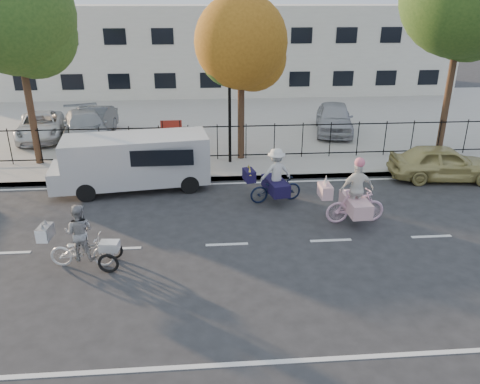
{
  "coord_description": "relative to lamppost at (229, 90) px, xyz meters",
  "views": [
    {
      "loc": [
        -0.55,
        -11.64,
        6.45
      ],
      "look_at": [
        0.47,
        1.2,
        1.1
      ],
      "focal_mm": 35.0,
      "sensor_mm": 36.0,
      "label": 1
    }
  ],
  "objects": [
    {
      "name": "lot_car_d",
      "position": [
        5.51,
        4.23,
        -2.23
      ],
      "size": [
        2.61,
        4.6,
        1.47
      ],
      "primitive_type": "imported",
      "rotation": [
        0.0,
        0.0,
        -0.21
      ],
      "color": "#AAABB2",
      "rests_on": "parking_lot"
    },
    {
      "name": "lamppost",
      "position": [
        0.0,
        0.0,
        0.0
      ],
      "size": [
        0.36,
        0.36,
        4.33
      ],
      "color": "black",
      "rests_on": "sidewalk"
    },
    {
      "name": "building",
      "position": [
        -0.5,
        18.2,
        -0.11
      ],
      "size": [
        34.0,
        10.0,
        6.0
      ],
      "primitive_type": "cube",
      "color": "silver",
      "rests_on": "ground"
    },
    {
      "name": "zebra_trike",
      "position": [
        -4.27,
        -7.63,
        -2.44
      ],
      "size": [
        2.03,
        0.82,
        1.73
      ],
      "rotation": [
        0.0,
        0.0,
        1.48
      ],
      "color": "silver",
      "rests_on": "ground"
    },
    {
      "name": "white_van",
      "position": [
        -3.58,
        -2.3,
        -2.03
      ],
      "size": [
        5.72,
        2.51,
        1.96
      ],
      "rotation": [
        0.0,
        0.0,
        0.13
      ],
      "color": "silver",
      "rests_on": "ground"
    },
    {
      "name": "parking_lot",
      "position": [
        -0.5,
        8.2,
        -3.04
      ],
      "size": [
        60.0,
        15.6,
        0.15
      ],
      "primitive_type": "cube",
      "color": "#A8A399",
      "rests_on": "ground"
    },
    {
      "name": "ground",
      "position": [
        -0.5,
        -6.8,
        -3.11
      ],
      "size": [
        120.0,
        120.0,
        0.0
      ],
      "primitive_type": "plane",
      "color": "#333334"
    },
    {
      "name": "sidewalk",
      "position": [
        -0.5,
        -0.7,
        -3.04
      ],
      "size": [
        60.0,
        2.2,
        0.15
      ],
      "primitive_type": "cube",
      "color": "#A8A399",
      "rests_on": "ground"
    },
    {
      "name": "iron_fence",
      "position": [
        -0.5,
        0.4,
        -2.21
      ],
      "size": [
        58.0,
        0.06,
        1.5
      ],
      "primitive_type": null,
      "color": "black",
      "rests_on": "sidewalk"
    },
    {
      "name": "tree_mid",
      "position": [
        0.64,
        0.56,
        1.58
      ],
      "size": [
        3.67,
        3.66,
        6.71
      ],
      "color": "#442D1D",
      "rests_on": "ground"
    },
    {
      "name": "pedestrian",
      "position": [
        -4.08,
        -0.56,
        -2.16
      ],
      "size": [
        0.63,
        0.46,
        1.6
      ],
      "primitive_type": "imported",
      "rotation": [
        0.0,
        0.0,
        3.27
      ],
      "color": "black",
      "rests_on": "sidewalk"
    },
    {
      "name": "tree_west",
      "position": [
        -7.73,
        0.56,
        2.57
      ],
      "size": [
        4.42,
        4.42,
        8.11
      ],
      "color": "#442D1D",
      "rests_on": "ground"
    },
    {
      "name": "lot_car_b",
      "position": [
        -8.9,
        4.26,
        -2.36
      ],
      "size": [
        2.88,
        4.69,
        1.21
      ],
      "primitive_type": "imported",
      "rotation": [
        0.0,
        0.0,
        0.21
      ],
      "color": "silver",
      "rests_on": "parking_lot"
    },
    {
      "name": "lot_car_c",
      "position": [
        -6.41,
        4.25,
        -2.27
      ],
      "size": [
        1.79,
        4.33,
        1.39
      ],
      "primitive_type": "imported",
      "rotation": [
        0.0,
        0.0,
        -0.08
      ],
      "color": "#44474B",
      "rests_on": "parking_lot"
    },
    {
      "name": "unicorn_bike",
      "position": [
        3.48,
        -5.68,
        -2.33
      ],
      "size": [
        2.09,
        1.45,
        2.11
      ],
      "rotation": [
        0.0,
        0.0,
        1.61
      ],
      "color": "#FFC2E0",
      "rests_on": "ground"
    },
    {
      "name": "bull_bike",
      "position": [
        1.29,
        -3.87,
        -2.36
      ],
      "size": [
        2.08,
        1.45,
        1.88
      ],
      "rotation": [
        0.0,
        0.0,
        1.77
      ],
      "color": "black",
      "rests_on": "ground"
    },
    {
      "name": "gold_sedan",
      "position": [
        7.98,
        -2.3,
        -2.44
      ],
      "size": [
        4.1,
        1.99,
        1.35
      ],
      "primitive_type": "imported",
      "rotation": [
        0.0,
        0.0,
        1.47
      ],
      "color": "tan",
      "rests_on": "ground"
    },
    {
      "name": "curb",
      "position": [
        -0.5,
        -1.75,
        -3.04
      ],
      "size": [
        60.0,
        0.1,
        0.15
      ],
      "primitive_type": "cube",
      "color": "#A8A399",
      "rests_on": "ground"
    },
    {
      "name": "road_markings",
      "position": [
        -0.5,
        -6.8,
        -3.11
      ],
      "size": [
        60.0,
        9.52,
        0.01
      ],
      "primitive_type": null,
      "color": "silver",
      "rests_on": "ground"
    },
    {
      "name": "street_sign",
      "position": [
        -2.35,
        0.0,
        -1.7
      ],
      "size": [
        0.85,
        0.06,
        1.8
      ],
      "color": "black",
      "rests_on": "sidewalk"
    },
    {
      "name": "lot_car_a",
      "position": [
        -6.62,
        3.66,
        -2.27
      ],
      "size": [
        3.26,
        5.1,
        1.37
      ],
      "primitive_type": "imported",
      "rotation": [
        0.0,
        0.0,
        0.31
      ],
      "color": "#9CA0A3",
      "rests_on": "parking_lot"
    },
    {
      "name": "tree_east",
      "position": [
        9.39,
        0.61,
        3.29
      ],
      "size": [
        4.98,
        4.98,
        9.14
      ],
      "color": "#442D1D",
      "rests_on": "ground"
    }
  ]
}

